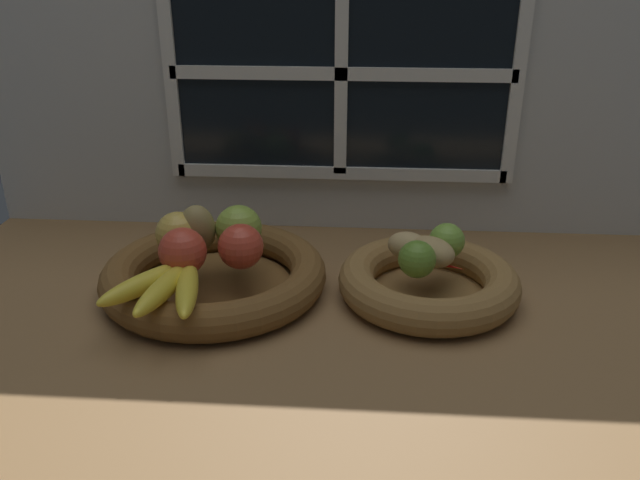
% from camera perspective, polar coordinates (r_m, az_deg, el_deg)
% --- Properties ---
extents(ground_plane, '(1.40, 0.90, 0.03)m').
position_cam_1_polar(ground_plane, '(1.05, 1.07, -5.58)').
color(ground_plane, olive).
extents(back_wall, '(1.40, 0.05, 0.55)m').
position_cam_1_polar(back_wall, '(1.23, 1.94, 13.41)').
color(back_wall, silver).
rests_on(back_wall, ground_plane).
extents(fruit_bowl_left, '(0.37, 0.37, 0.06)m').
position_cam_1_polar(fruit_bowl_left, '(1.05, -9.49, -3.25)').
color(fruit_bowl_left, brown).
rests_on(fruit_bowl_left, ground_plane).
extents(fruit_bowl_right, '(0.29, 0.29, 0.06)m').
position_cam_1_polar(fruit_bowl_right, '(1.03, 9.70, -3.86)').
color(fruit_bowl_right, olive).
rests_on(fruit_bowl_right, ground_plane).
extents(apple_red_right, '(0.07, 0.07, 0.07)m').
position_cam_1_polar(apple_red_right, '(0.99, -7.12, -0.58)').
color(apple_red_right, '#CC422D').
rests_on(apple_red_right, fruit_bowl_left).
extents(apple_green_back, '(0.08, 0.08, 0.08)m').
position_cam_1_polar(apple_green_back, '(1.06, -7.30, 1.06)').
color(apple_green_back, '#8CAD3D').
rests_on(apple_green_back, fruit_bowl_left).
extents(apple_golden_left, '(0.07, 0.07, 0.07)m').
position_cam_1_polar(apple_golden_left, '(1.06, -12.61, 0.55)').
color(apple_golden_left, gold).
rests_on(apple_golden_left, fruit_bowl_left).
extents(apple_red_front, '(0.07, 0.07, 0.07)m').
position_cam_1_polar(apple_red_front, '(0.99, -12.21, -1.01)').
color(apple_red_front, '#CC422D').
rests_on(apple_red_front, fruit_bowl_left).
extents(pear_brown, '(0.07, 0.06, 0.08)m').
position_cam_1_polar(pear_brown, '(1.06, -10.95, 0.95)').
color(pear_brown, olive).
rests_on(pear_brown, fruit_bowl_left).
extents(banana_bunch_front, '(0.16, 0.18, 0.03)m').
position_cam_1_polar(banana_bunch_front, '(0.94, -13.55, -3.94)').
color(banana_bunch_front, yellow).
rests_on(banana_bunch_front, fruit_bowl_left).
extents(potato_large, '(0.10, 0.10, 0.05)m').
position_cam_1_polar(potato_large, '(1.01, 9.91, -1.15)').
color(potato_large, tan).
rests_on(potato_large, fruit_bowl_right).
extents(potato_oblong, '(0.08, 0.07, 0.04)m').
position_cam_1_polar(potato_oblong, '(1.03, 7.90, -0.52)').
color(potato_oblong, tan).
rests_on(potato_oblong, fruit_bowl_right).
extents(potato_back, '(0.09, 0.09, 0.04)m').
position_cam_1_polar(potato_back, '(1.05, 10.72, -0.38)').
color(potato_back, tan).
rests_on(potato_back, fruit_bowl_right).
extents(lime_near, '(0.06, 0.06, 0.06)m').
position_cam_1_polar(lime_near, '(0.97, 8.69, -1.72)').
color(lime_near, olive).
rests_on(lime_near, fruit_bowl_right).
extents(lime_far, '(0.06, 0.06, 0.06)m').
position_cam_1_polar(lime_far, '(1.04, 11.30, -0.07)').
color(lime_far, '#7AAD3D').
rests_on(lime_far, fruit_bowl_right).
extents(chili_pepper, '(0.10, 0.06, 0.02)m').
position_cam_1_polar(chili_pepper, '(1.01, 10.01, -1.98)').
color(chili_pepper, red).
rests_on(chili_pepper, fruit_bowl_right).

